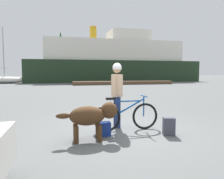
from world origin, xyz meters
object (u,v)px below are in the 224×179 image
at_px(bicycle, 126,116).
at_px(handbag_pannier, 104,129).
at_px(person_cyclist, 117,88).
at_px(backpack, 169,126).
at_px(dog, 92,116).
at_px(ferry_boat, 113,62).
at_px(sailboat_moored, 5,80).

height_order(bicycle, handbag_pannier, bicycle).
xyz_separation_m(bicycle, person_cyclist, (-0.13, 0.41, 0.69)).
bearing_deg(backpack, dog, 178.35).
distance_m(backpack, handbag_pannier, 1.57).
distance_m(dog, ferry_boat, 30.85).
height_order(ferry_boat, sailboat_moored, ferry_boat).
xyz_separation_m(person_cyclist, dog, (-0.84, -0.99, -0.52)).
bearing_deg(dog, backpack, -1.65).
bearing_deg(sailboat_moored, handbag_pannier, -72.02).
height_order(dog, ferry_boat, ferry_boat).
xyz_separation_m(person_cyclist, sailboat_moored, (-8.96, 25.29, -0.57)).
distance_m(person_cyclist, sailboat_moored, 26.84).
distance_m(dog, backpack, 1.90).
relative_size(handbag_pannier, sailboat_moored, 0.04).
bearing_deg(handbag_pannier, bicycle, 26.15).
bearing_deg(handbag_pannier, sailboat_moored, 107.98).
bearing_deg(person_cyclist, bicycle, -72.14).
xyz_separation_m(bicycle, ferry_boat, (6.84, 29.15, 2.75)).
relative_size(person_cyclist, ferry_boat, 0.07).
bearing_deg(ferry_boat, backpack, -101.29).
distance_m(bicycle, dog, 1.15).
bearing_deg(bicycle, handbag_pannier, -153.85).
bearing_deg(handbag_pannier, backpack, -11.51).
xyz_separation_m(person_cyclist, handbag_pannier, (-0.52, -0.73, -0.91)).
height_order(backpack, ferry_boat, ferry_boat).
bearing_deg(dog, ferry_boat, 75.28).
bearing_deg(dog, sailboat_moored, 107.17).
relative_size(bicycle, dog, 1.28).
distance_m(backpack, sailboat_moored, 28.16).
height_order(bicycle, person_cyclist, person_cyclist).
relative_size(person_cyclist, dog, 1.30).
xyz_separation_m(bicycle, dog, (-0.97, -0.58, 0.18)).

